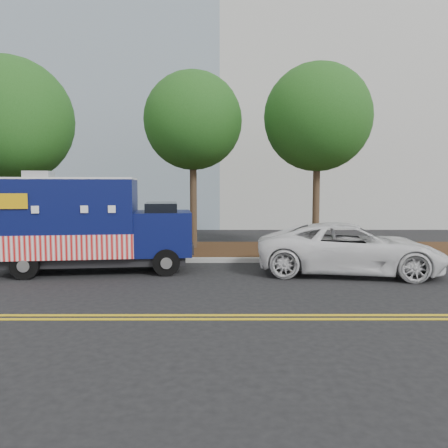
{
  "coord_description": "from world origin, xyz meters",
  "views": [
    {
      "loc": [
        2.2,
        -12.63,
        2.48
      ],
      "look_at": [
        2.22,
        0.6,
        1.32
      ],
      "focal_mm": 35.0,
      "sensor_mm": 36.0,
      "label": 1
    }
  ],
  "objects": [
    {
      "name": "mulch_strip",
      "position": [
        0.0,
        3.5,
        0.07
      ],
      "size": [
        120.0,
        4.0,
        0.15
      ],
      "primitive_type": "cube",
      "color": "black",
      "rests_on": "ground"
    },
    {
      "name": "white_car",
      "position": [
        5.79,
        -0.39,
        0.72
      ],
      "size": [
        5.49,
        3.21,
        1.43
      ],
      "primitive_type": "imported",
      "rotation": [
        0.0,
        0.0,
        1.4
      ],
      "color": "silver",
      "rests_on": "ground"
    },
    {
      "name": "tree_b",
      "position": [
        1.07,
        3.79,
        4.88
      ],
      "size": [
        3.64,
        3.64,
        6.71
      ],
      "color": "#38281C",
      "rests_on": "ground"
    },
    {
      "name": "curb",
      "position": [
        0.0,
        1.4,
        0.07
      ],
      "size": [
        120.0,
        0.18,
        0.15
      ],
      "primitive_type": "cube",
      "color": "#9E9E99",
      "rests_on": "ground"
    },
    {
      "name": "ground",
      "position": [
        0.0,
        0.0,
        0.0
      ],
      "size": [
        120.0,
        120.0,
        0.0
      ],
      "primitive_type": "plane",
      "color": "black",
      "rests_on": "ground"
    },
    {
      "name": "tree_c",
      "position": [
        5.67,
        3.67,
        4.98
      ],
      "size": [
        3.96,
        3.96,
        6.97
      ],
      "color": "#38281C",
      "rests_on": "ground"
    },
    {
      "name": "tree_a",
      "position": [
        -5.29,
        2.86,
        4.76
      ],
      "size": [
        4.41,
        4.41,
        6.97
      ],
      "color": "#38281C",
      "rests_on": "ground"
    },
    {
      "name": "office_building",
      "position": [
        2.0,
        22.0,
        15.2
      ],
      "size": [
        46.0,
        20.0,
        30.4
      ],
      "color": "silver",
      "rests_on": "ground"
    },
    {
      "name": "centerline_far",
      "position": [
        0.0,
        -4.7,
        0.01
      ],
      "size": [
        120.0,
        0.1,
        0.01
      ],
      "primitive_type": "cube",
      "color": "gold",
      "rests_on": "ground"
    },
    {
      "name": "centerline_near",
      "position": [
        0.0,
        -4.45,
        0.01
      ],
      "size": [
        120.0,
        0.1,
        0.01
      ],
      "primitive_type": "cube",
      "color": "gold",
      "rests_on": "ground"
    },
    {
      "name": "food_truck",
      "position": [
        -1.74,
        -0.09,
        1.31
      ],
      "size": [
        5.7,
        2.69,
        2.9
      ],
      "rotation": [
        0.0,
        0.0,
        0.12
      ],
      "color": "black",
      "rests_on": "ground"
    },
    {
      "name": "sign_post",
      "position": [
        -1.86,
        1.79,
        1.2
      ],
      "size": [
        0.06,
        0.06,
        2.4
      ],
      "primitive_type": "cube",
      "color": "#473828",
      "rests_on": "ground"
    }
  ]
}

